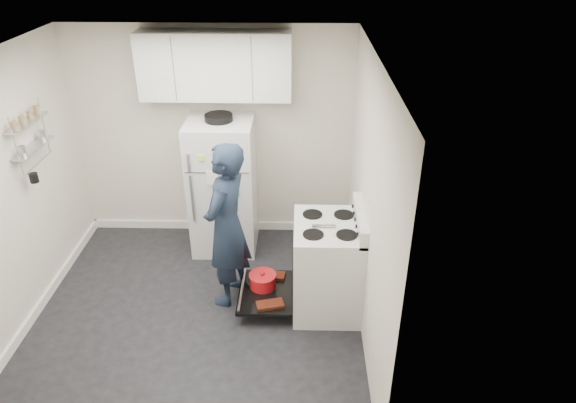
{
  "coord_description": "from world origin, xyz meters",
  "views": [
    {
      "loc": [
        0.99,
        -3.93,
        3.44
      ],
      "look_at": [
        0.89,
        0.41,
        1.05
      ],
      "focal_mm": 32.0,
      "sensor_mm": 36.0,
      "label": 1
    }
  ],
  "objects_px": {
    "open_oven_door": "(265,287)",
    "refrigerator": "(223,185)",
    "electric_range": "(326,267)",
    "person": "(227,226)"
  },
  "relations": [
    {
      "from": "open_oven_door",
      "to": "person",
      "type": "bearing_deg",
      "value": 166.35
    },
    {
      "from": "open_oven_door",
      "to": "refrigerator",
      "type": "bearing_deg",
      "value": 116.39
    },
    {
      "from": "open_oven_door",
      "to": "person",
      "type": "relative_size",
      "value": 0.41
    },
    {
      "from": "open_oven_door",
      "to": "person",
      "type": "xyz_separation_m",
      "value": [
        -0.36,
        0.09,
        0.67
      ]
    },
    {
      "from": "electric_range",
      "to": "refrigerator",
      "type": "xyz_separation_m",
      "value": [
        -1.13,
        1.1,
        0.32
      ]
    },
    {
      "from": "electric_range",
      "to": "open_oven_door",
      "type": "xyz_separation_m",
      "value": [
        -0.6,
        0.03,
        -0.28
      ]
    },
    {
      "from": "electric_range",
      "to": "person",
      "type": "height_order",
      "value": "person"
    },
    {
      "from": "electric_range",
      "to": "person",
      "type": "distance_m",
      "value": 1.04
    },
    {
      "from": "person",
      "to": "refrigerator",
      "type": "bearing_deg",
      "value": -150.78
    },
    {
      "from": "refrigerator",
      "to": "person",
      "type": "distance_m",
      "value": 1.0
    }
  ]
}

